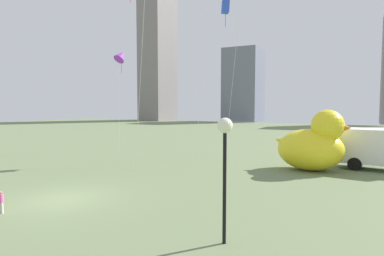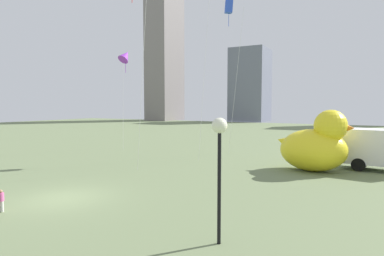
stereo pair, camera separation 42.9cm
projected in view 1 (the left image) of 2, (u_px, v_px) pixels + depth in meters
name	position (u px, v px, depth m)	size (l,w,h in m)	color
ground_plane	(62.00, 199.00, 15.60)	(140.00, 140.00, 0.00)	#697952
person_child	(1.00, 201.00, 13.57)	(0.23, 0.23, 0.96)	silver
giant_inflatable_duck	(313.00, 145.00, 22.36)	(5.08, 3.26, 4.21)	yellow
lamppost	(225.00, 144.00, 10.43)	(0.51, 0.51, 4.13)	black
box_truck	(384.00, 150.00, 22.39)	(6.35, 2.94, 2.85)	white
city_skyline	(222.00, 63.00, 89.07)	(66.59, 18.43, 41.32)	gray
kite_blue	(226.00, 8.00, 28.29)	(1.69, 1.67, 13.62)	silver
kite_purple	(121.00, 56.00, 32.47)	(1.25, 1.65, 10.21)	silver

